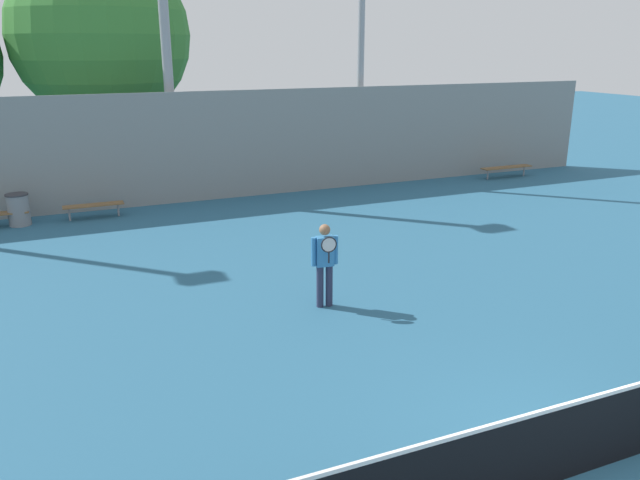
% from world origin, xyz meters
% --- Properties ---
extents(ground_plane, '(100.00, 100.00, 0.00)m').
position_xyz_m(ground_plane, '(0.00, 0.00, 0.00)').
color(ground_plane, '#285B7A').
extents(tennis_net, '(10.98, 0.09, 1.07)m').
position_xyz_m(tennis_net, '(0.00, 0.00, 0.54)').
color(tennis_net, black).
rests_on(tennis_net, ground_plane).
extents(tennis_player, '(0.54, 0.43, 1.70)m').
position_xyz_m(tennis_player, '(-0.83, 5.88, 0.96)').
color(tennis_player, '#282D47').
rests_on(tennis_player, ground_plane).
extents(bench_courtside_near, '(1.74, 0.40, 0.43)m').
position_xyz_m(bench_courtside_near, '(-4.55, 14.65, 0.39)').
color(bench_courtside_near, brown).
rests_on(bench_courtside_near, ground_plane).
extents(bench_courtside_far, '(2.20, 0.40, 0.43)m').
position_xyz_m(bench_courtside_far, '(10.76, 14.65, 0.39)').
color(bench_courtside_far, brown).
rests_on(bench_courtside_far, ground_plane).
extents(light_pole_near_left, '(0.90, 0.60, 9.81)m').
position_xyz_m(light_pole_near_left, '(-1.81, 16.18, 5.44)').
color(light_pole_near_left, '#939399').
rests_on(light_pole_near_left, ground_plane).
extents(light_pole_center_back, '(0.90, 0.60, 11.09)m').
position_xyz_m(light_pole_center_back, '(5.06, 16.17, 6.45)').
color(light_pole_center_back, '#939399').
rests_on(light_pole_center_back, ground_plane).
extents(trash_bin, '(0.63, 0.63, 0.93)m').
position_xyz_m(trash_bin, '(-6.58, 14.70, 0.46)').
color(trash_bin, gray).
rests_on(trash_bin, ground_plane).
extents(back_fence, '(29.50, 0.06, 3.57)m').
position_xyz_m(back_fence, '(0.00, 15.62, 1.79)').
color(back_fence, gray).
rests_on(back_fence, ground_plane).
extents(tree_green_broad, '(6.56, 6.56, 8.61)m').
position_xyz_m(tree_green_broad, '(-3.36, 20.91, 5.33)').
color(tree_green_broad, brown).
rests_on(tree_green_broad, ground_plane).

